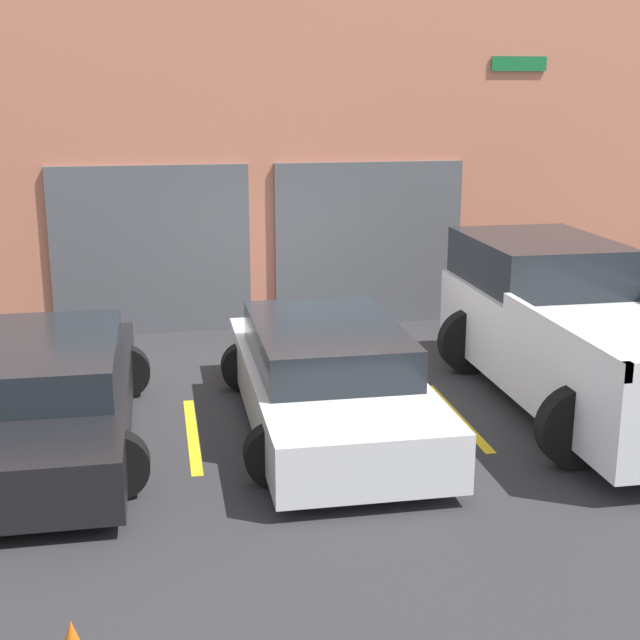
{
  "coord_description": "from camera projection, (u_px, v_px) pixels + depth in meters",
  "views": [
    {
      "loc": [
        -1.8,
        -10.6,
        3.7
      ],
      "look_at": [
        0.0,
        -0.87,
        1.1
      ],
      "focal_mm": 50.0,
      "sensor_mm": 36.0,
      "label": 1
    }
  ],
  "objects": [
    {
      "name": "ground_plane",
      "position": [
        308.0,
        386.0,
        11.34
      ],
      "size": [
        28.0,
        28.0,
        0.0
      ],
      "primitive_type": "plane",
      "color": "#2D2D30"
    },
    {
      "name": "shophouse_building",
      "position": [
        271.0,
        152.0,
        13.77
      ],
      "size": [
        14.03,
        0.68,
        5.51
      ],
      "color": "#D17A5B",
      "rests_on": "ground"
    },
    {
      "name": "pickup_truck",
      "position": [
        574.0,
        333.0,
        10.59
      ],
      "size": [
        2.47,
        5.05,
        1.81
      ],
      "color": "white",
      "rests_on": "ground"
    },
    {
      "name": "sedan_white",
      "position": [
        328.0,
        378.0,
        9.92
      ],
      "size": [
        2.18,
        4.51,
        1.16
      ],
      "color": "white",
      "rests_on": "ground"
    },
    {
      "name": "sedan_side",
      "position": [
        45.0,
        396.0,
        9.39
      ],
      "size": [
        2.16,
        4.57,
        1.12
      ],
      "color": "black",
      "rests_on": "ground"
    },
    {
      "name": "parking_stripe_left",
      "position": [
        192.0,
        434.0,
        9.77
      ],
      "size": [
        0.12,
        2.2,
        0.01
      ],
      "primitive_type": "cube",
      "color": "gold",
      "rests_on": "ground"
    },
    {
      "name": "parking_stripe_centre",
      "position": [
        457.0,
        416.0,
        10.3
      ],
      "size": [
        0.12,
        2.2,
        0.01
      ],
      "primitive_type": "cube",
      "color": "gold",
      "rests_on": "ground"
    }
  ]
}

